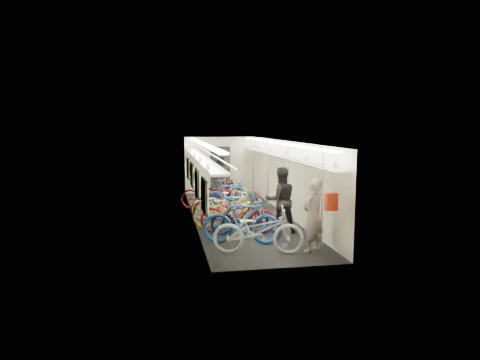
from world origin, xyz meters
name	(u,v)px	position (x,y,z in m)	size (l,w,h in m)	color
train_car_shell	(226,163)	(-0.36, 0.71, 1.66)	(10.00, 10.00, 10.00)	black
bicycle_0	(258,230)	(-0.31, -3.96, 0.54)	(0.72, 2.06, 1.08)	silver
bicycle_1	(242,221)	(-0.53, -3.10, 0.59)	(0.55, 1.95, 1.17)	#1A519D
bicycle_2	(237,214)	(-0.47, -2.04, 0.54)	(0.71, 2.05, 1.08)	maroon
bicycle_3	(240,217)	(-0.42, -2.20, 0.48)	(0.45, 1.59, 0.95)	black
bicycle_4	(228,208)	(-0.60, -1.29, 0.55)	(0.73, 2.09, 1.10)	gold
bicycle_5	(233,208)	(-0.42, -1.04, 0.50)	(0.47, 1.66, 1.00)	white
bicycle_6	(219,205)	(-0.75, -0.27, 0.46)	(0.62, 1.77, 0.93)	#AEAFB2
bicycle_7	(229,195)	(-0.19, 1.11, 0.52)	(0.49, 1.73, 1.04)	#1B4BA4
bicycle_8	(209,194)	(-0.84, 1.49, 0.54)	(0.71, 2.04, 1.07)	#9E1811
bicycle_9	(222,191)	(-0.30, 2.07, 0.51)	(0.48, 1.69, 1.02)	black
passenger_near	(313,215)	(0.96, -4.01, 0.85)	(0.62, 0.41, 1.70)	gray
passenger_mid	(281,200)	(0.69, -2.20, 0.90)	(0.87, 0.68, 1.79)	black
backpack	(331,202)	(1.11, -4.66, 1.28)	(0.26, 0.14, 0.38)	#B12411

